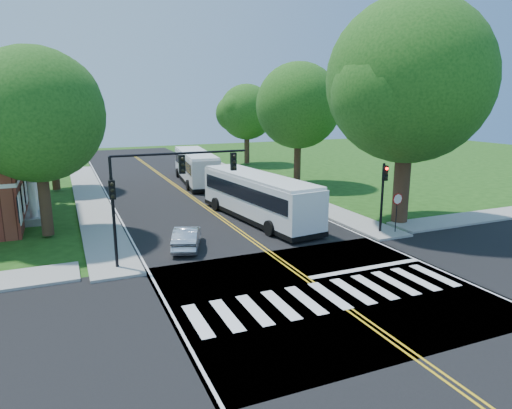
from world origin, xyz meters
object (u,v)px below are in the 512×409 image
signal_nw (160,182)px  bus_follow (196,166)px  signal_ne (383,188)px  hatchback (187,237)px  bus_lead (258,196)px  dark_sedan (255,189)px  suv (283,202)px

signal_nw → bus_follow: bearing=70.1°
signal_ne → hatchback: size_ratio=1.11×
bus_lead → signal_nw: bearing=30.6°
signal_nw → bus_lead: (8.12, 6.25, -2.65)m
hatchback → dark_sedan: bearing=-107.4°
bus_lead → bus_follow: 16.35m
suv → dark_sedan: 6.22m
signal_ne → bus_follow: signal_ne is taller
bus_lead → suv: 3.53m
hatchback → suv: 11.03m
bus_follow → dark_sedan: bearing=116.7°
suv → bus_lead: bearing=27.8°
bus_lead → bus_follow: bus_lead is taller
bus_follow → signal_ne: bearing=111.0°
bus_lead → signal_ne: bearing=126.6°
suv → signal_nw: bearing=32.0°
bus_lead → dark_sedan: 8.67m
suv → dark_sedan: bearing=-96.9°
suv → dark_sedan: suv is taller
signal_ne → suv: (-3.07, 8.03, -2.29)m
signal_nw → bus_follow: size_ratio=0.56×
signal_ne → hatchback: 12.63m
signal_nw → suv: (10.98, 8.04, -3.71)m
signal_nw → suv: 14.11m
signal_ne → signal_nw: bearing=-180.0°
signal_ne → suv: 8.90m
bus_follow → dark_sedan: 8.97m
hatchback → signal_ne: bearing=-168.7°
bus_lead → suv: bearing=-155.0°
hatchback → dark_sedan: size_ratio=0.93×
bus_follow → hatchback: bus_follow is taller
bus_lead → hatchback: size_ratio=3.23×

